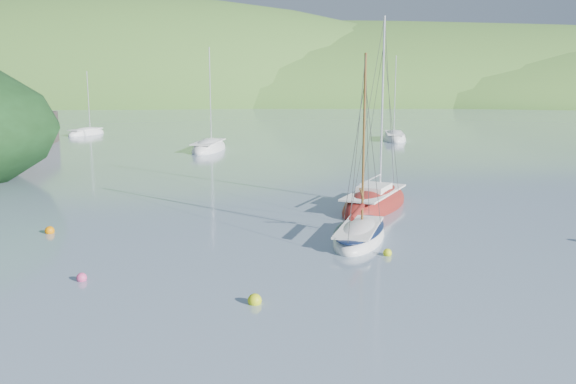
{
  "coord_description": "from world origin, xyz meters",
  "views": [
    {
      "loc": [
        1.72,
        -22.19,
        8.15
      ],
      "look_at": [
        0.97,
        8.0,
        2.39
      ],
      "focal_mm": 40.0,
      "sensor_mm": 36.0,
      "label": 1
    }
  ],
  "objects_px": {
    "daysailer_white": "(359,235)",
    "distant_sloop_a": "(209,149)",
    "sloop_red": "(375,204)",
    "distant_sloop_c": "(86,134)",
    "distant_sloop_b": "(394,138)"
  },
  "relations": [
    {
      "from": "daysailer_white",
      "to": "distant_sloop_a",
      "type": "bearing_deg",
      "value": 124.21
    },
    {
      "from": "sloop_red",
      "to": "distant_sloop_a",
      "type": "distance_m",
      "value": 30.9
    },
    {
      "from": "sloop_red",
      "to": "distant_sloop_c",
      "type": "distance_m",
      "value": 54.07
    },
    {
      "from": "daysailer_white",
      "to": "distant_sloop_c",
      "type": "height_order",
      "value": "daysailer_white"
    },
    {
      "from": "daysailer_white",
      "to": "distant_sloop_b",
      "type": "relative_size",
      "value": 0.9
    },
    {
      "from": "daysailer_white",
      "to": "distant_sloop_c",
      "type": "distance_m",
      "value": 59.46
    },
    {
      "from": "sloop_red",
      "to": "distant_sloop_b",
      "type": "bearing_deg",
      "value": 104.47
    },
    {
      "from": "sloop_red",
      "to": "distant_sloop_b",
      "type": "height_order",
      "value": "sloop_red"
    },
    {
      "from": "distant_sloop_a",
      "to": "distant_sloop_c",
      "type": "relative_size",
      "value": 1.3
    },
    {
      "from": "distant_sloop_a",
      "to": "distant_sloop_c",
      "type": "xyz_separation_m",
      "value": [
        -18.11,
        15.94,
        -0.03
      ]
    },
    {
      "from": "sloop_red",
      "to": "distant_sloop_a",
      "type": "bearing_deg",
      "value": 141.1
    },
    {
      "from": "sloop_red",
      "to": "daysailer_white",
      "type": "bearing_deg",
      "value": -77.7
    },
    {
      "from": "daysailer_white",
      "to": "distant_sloop_b",
      "type": "height_order",
      "value": "distant_sloop_b"
    },
    {
      "from": "distant_sloop_b",
      "to": "sloop_red",
      "type": "bearing_deg",
      "value": -95.88
    },
    {
      "from": "daysailer_white",
      "to": "distant_sloop_a",
      "type": "distance_m",
      "value": 37.19
    }
  ]
}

